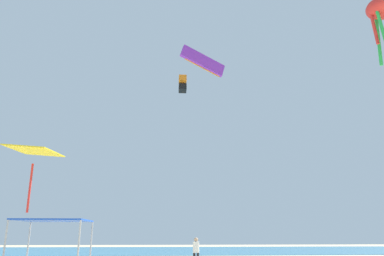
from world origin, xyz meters
TOP-DOWN VIEW (x-y plane):
  - ocean_strip at (0.00, 30.77)m, footprint 110.00×24.65m
  - canopy_tent at (-6.04, -1.26)m, footprint 2.82×2.65m
  - person_near_tent at (0.70, 7.13)m, footprint 0.41×0.41m
  - kite_diamond_yellow at (-10.03, 6.96)m, footprint 3.46×3.46m
  - kite_box_orange at (0.77, 27.56)m, footprint 1.01×1.19m
  - kite_parafoil_purple at (2.41, 17.93)m, footprint 4.99×2.03m
  - kite_octopus_red at (12.28, 2.12)m, footprint 2.27×2.27m

SIDE VIEW (x-z plane):
  - ocean_strip at x=0.00m, z-range 0.00..0.03m
  - person_near_tent at x=0.70m, z-range 0.15..1.87m
  - canopy_tent at x=-6.04m, z-range 1.11..3.63m
  - kite_diamond_yellow at x=-10.03m, z-range 4.93..9.10m
  - kite_octopus_red at x=12.28m, z-range 13.51..17.85m
  - kite_parafoil_purple at x=2.41m, z-range 17.97..21.12m
  - kite_box_orange at x=0.77m, z-range 19.77..22.10m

